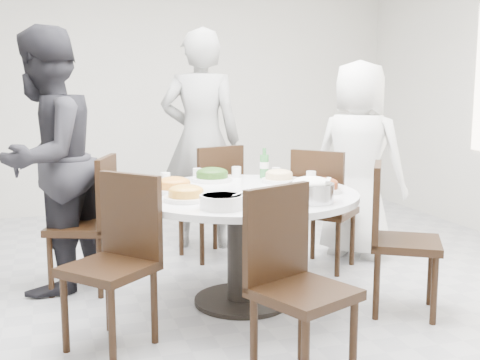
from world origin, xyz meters
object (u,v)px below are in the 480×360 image
object	(u,v)px
chair_sw	(109,264)
chair_se	(406,240)
chair_nw	(81,224)
rice_bowl	(311,193)
beverage_bottle	(264,163)
chair_ne	(325,209)
chair_s	(304,288)
diner_left	(46,161)
dining_table	(242,248)
soup_bowl	(222,202)
diner_middle	(201,140)
chair_n	(209,201)
diner_right	(358,160)

from	to	relation	value
chair_sw	chair_se	bearing A→B (deg)	47.54
chair_nw	rice_bowl	bearing A→B (deg)	71.00
chair_sw	beverage_bottle	bearing A→B (deg)	85.64
chair_sw	rice_bowl	size ratio (longest dim) A/B	3.55
chair_ne	chair_s	bearing A→B (deg)	108.17
diner_left	chair_sw	bearing A→B (deg)	46.06
chair_nw	chair_se	bearing A→B (deg)	81.55
chair_sw	dining_table	bearing A→B (deg)	74.45
soup_bowl	diner_left	bearing A→B (deg)	129.04
chair_s	diner_left	xyz separation A→B (m)	(-1.15, 1.80, 0.44)
chair_s	beverage_bottle	size ratio (longest dim) A/B	4.22
chair_sw	diner_middle	world-z (taller)	diner_middle
dining_table	chair_s	xyz separation A→B (m)	(-0.05, -1.12, 0.10)
chair_s	chair_se	world-z (taller)	same
chair_se	diner_middle	distance (m)	2.17
chair_n	chair_s	bearing A→B (deg)	69.99
dining_table	diner_left	world-z (taller)	diner_left
chair_nw	diner_middle	size ratio (longest dim) A/B	0.50
chair_n	chair_s	distance (m)	2.23
chair_sw	diner_middle	xyz separation A→B (m)	(1.00, 1.90, 0.48)
chair_n	chair_sw	bearing A→B (deg)	40.90
chair_sw	diner_middle	distance (m)	2.20
chair_nw	diner_left	world-z (taller)	diner_left
chair_sw	beverage_bottle	world-z (taller)	beverage_bottle
dining_table	diner_left	size ratio (longest dim) A/B	0.82
chair_ne	diner_middle	bearing A→B (deg)	-3.29
diner_left	rice_bowl	size ratio (longest dim) A/B	6.85
chair_n	diner_right	world-z (taller)	diner_right
chair_n	chair_s	size ratio (longest dim) A/B	1.00
dining_table	chair_se	distance (m)	1.05
chair_se	beverage_bottle	world-z (taller)	beverage_bottle
chair_nw	chair_s	distance (m)	1.95
diner_middle	chair_sw	bearing A→B (deg)	80.28
diner_left	rice_bowl	world-z (taller)	diner_left
chair_nw	soup_bowl	size ratio (longest dim) A/B	3.78
diner_right	rice_bowl	world-z (taller)	diner_right
chair_se	dining_table	bearing A→B (deg)	94.67
soup_bowl	rice_bowl	bearing A→B (deg)	0.76
diner_middle	beverage_bottle	distance (m)	1.01
chair_s	beverage_bottle	distance (m)	1.70
chair_n	chair_s	xyz separation A→B (m)	(-0.12, -2.23, 0.00)
diner_right	diner_left	size ratio (longest dim) A/B	0.89
chair_n	soup_bowl	xyz separation A→B (m)	(-0.34, -1.57, 0.31)
chair_n	rice_bowl	xyz separation A→B (m)	(0.21, -1.57, 0.33)
diner_left	soup_bowl	distance (m)	1.48
chair_nw	beverage_bottle	xyz separation A→B (m)	(1.32, -0.10, 0.39)
chair_se	diner_left	bearing A→B (deg)	93.27
diner_left	soup_bowl	world-z (taller)	diner_left
chair_nw	dining_table	bearing A→B (deg)	79.72
chair_se	rice_bowl	distance (m)	0.73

